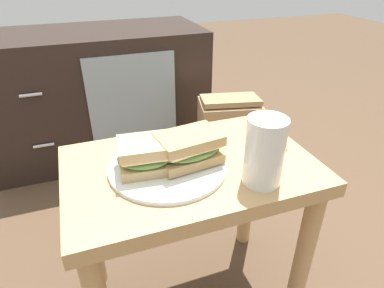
# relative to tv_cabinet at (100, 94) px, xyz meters

# --- Properties ---
(side_table) EXTENTS (0.56, 0.36, 0.46)m
(side_table) POSITION_rel_tv_cabinet_xyz_m (0.12, -0.95, 0.08)
(side_table) COLOR tan
(side_table) RESTS_ON ground
(tv_cabinet) EXTENTS (0.96, 0.46, 0.58)m
(tv_cabinet) POSITION_rel_tv_cabinet_xyz_m (0.00, 0.00, 0.00)
(tv_cabinet) COLOR black
(tv_cabinet) RESTS_ON ground
(plate) EXTENTS (0.26, 0.26, 0.01)m
(plate) POSITION_rel_tv_cabinet_xyz_m (0.06, -0.95, 0.17)
(plate) COLOR silver
(plate) RESTS_ON side_table
(sandwich_front) EXTENTS (0.13, 0.11, 0.07)m
(sandwich_front) POSITION_rel_tv_cabinet_xyz_m (0.02, -0.94, 0.21)
(sandwich_front) COLOR tan
(sandwich_front) RESTS_ON plate
(sandwich_back) EXTENTS (0.16, 0.12, 0.07)m
(sandwich_back) POSITION_rel_tv_cabinet_xyz_m (0.11, -0.95, 0.22)
(sandwich_back) COLOR tan
(sandwich_back) RESTS_ON plate
(beer_glass) EXTENTS (0.08, 0.08, 0.14)m
(beer_glass) POSITION_rel_tv_cabinet_xyz_m (0.23, -1.06, 0.24)
(beer_glass) COLOR silver
(beer_glass) RESTS_ON side_table
(coaster) EXTENTS (0.08, 0.08, 0.01)m
(coaster) POSITION_rel_tv_cabinet_xyz_m (0.33, -0.94, 0.17)
(coaster) COLOR #996B47
(coaster) RESTS_ON side_table
(paper_bag) EXTENTS (0.27, 0.21, 0.38)m
(paper_bag) POSITION_rel_tv_cabinet_xyz_m (0.47, -0.43, -0.11)
(paper_bag) COLOR tan
(paper_bag) RESTS_ON ground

